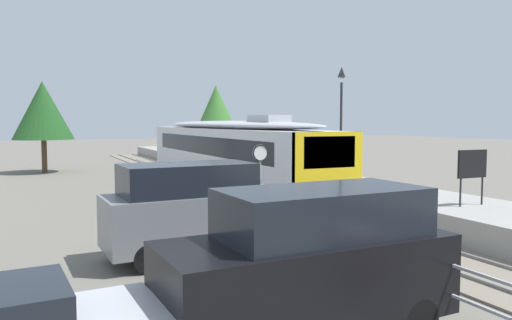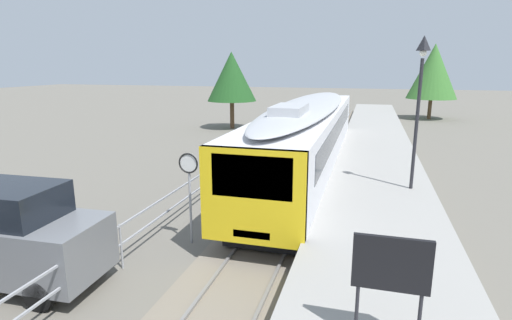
# 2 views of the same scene
# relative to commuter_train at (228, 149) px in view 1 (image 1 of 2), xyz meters

# --- Properties ---
(ground_plane) EXTENTS (160.00, 160.00, 0.00)m
(ground_plane) POSITION_rel_commuter_train_xyz_m (-3.00, -0.50, -2.15)
(ground_plane) COLOR #6B665B
(track_rails) EXTENTS (3.20, 60.00, 0.14)m
(track_rails) POSITION_rel_commuter_train_xyz_m (0.00, -0.50, -2.11)
(track_rails) COLOR slate
(track_rails) RESTS_ON ground
(commuter_train) EXTENTS (2.82, 19.39, 3.74)m
(commuter_train) POSITION_rel_commuter_train_xyz_m (0.00, 0.00, 0.00)
(commuter_train) COLOR silver
(commuter_train) RESTS_ON track_rails
(station_platform) EXTENTS (3.90, 60.00, 0.90)m
(station_platform) POSITION_rel_commuter_train_xyz_m (3.25, -0.50, -1.70)
(station_platform) COLOR #999691
(station_platform) RESTS_ON ground
(platform_lamp_mid_platform) EXTENTS (0.34, 0.34, 5.35)m
(platform_lamp_mid_platform) POSITION_rel_commuter_train_xyz_m (4.39, -3.90, 2.48)
(platform_lamp_mid_platform) COLOR #232328
(platform_lamp_mid_platform) RESTS_ON station_platform
(platform_notice_board) EXTENTS (1.20, 0.08, 1.80)m
(platform_notice_board) POSITION_rel_commuter_train_xyz_m (3.24, -12.87, 0.04)
(platform_notice_board) COLOR #232328
(platform_notice_board) RESTS_ON station_platform
(speed_limit_sign) EXTENTS (0.61, 0.10, 2.81)m
(speed_limit_sign) POSITION_rel_commuter_train_xyz_m (-2.21, -8.54, -0.02)
(speed_limit_sign) COLOR #9EA0A5
(speed_limit_sign) RESTS_ON ground
(carpark_fence) EXTENTS (0.06, 36.06, 1.25)m
(carpark_fence) POSITION_rel_commuter_train_xyz_m (-3.30, -10.50, -1.24)
(carpark_fence) COLOR #9EA0A5
(carpark_fence) RESTS_ON ground
(parked_van_black) EXTENTS (4.96, 2.09, 2.51)m
(parked_van_black) POSITION_rel_commuter_train_xyz_m (-5.52, -17.42, -0.85)
(parked_van_black) COLOR black
(parked_van_black) RESTS_ON ground
(parked_van_grey) EXTENTS (4.97, 2.13, 2.51)m
(parked_van_grey) POSITION_rel_commuter_train_xyz_m (-5.68, -11.83, -0.85)
(parked_van_grey) COLOR slate
(parked_van_grey) RESTS_ON ground
(tree_behind_carpark) EXTENTS (4.11, 4.11, 6.39)m
(tree_behind_carpark) POSITION_rel_commuter_train_xyz_m (-8.47, 13.55, 2.21)
(tree_behind_carpark) COLOR brown
(tree_behind_carpark) RESTS_ON ground
(tree_behind_station_far) EXTENTS (4.78, 4.78, 7.36)m
(tree_behind_station_far) POSITION_rel_commuter_train_xyz_m (8.59, 24.85, 2.55)
(tree_behind_station_far) COLOR brown
(tree_behind_station_far) RESTS_ON ground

